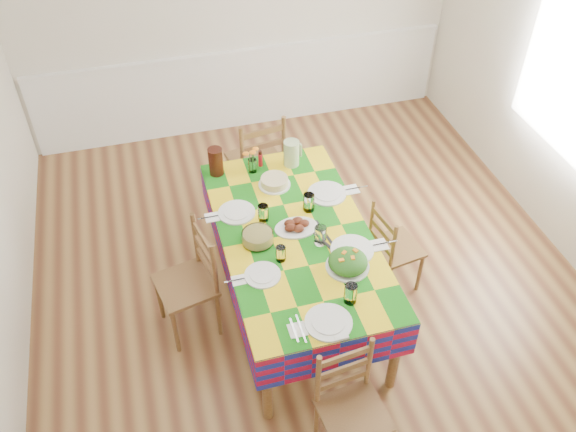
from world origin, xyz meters
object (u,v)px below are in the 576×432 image
(tea_pitcher, at_px, (216,161))
(dining_table, at_px, (295,242))
(meat_platter, at_px, (296,226))
(green_pitcher, at_px, (291,153))
(chair_left, at_px, (191,283))
(chair_right, at_px, (392,249))
(chair_far, at_px, (258,163))
(chair_near, at_px, (351,409))

(tea_pitcher, bearing_deg, dining_table, -63.91)
(dining_table, distance_m, meat_platter, 0.12)
(tea_pitcher, bearing_deg, green_pitcher, -4.16)
(chair_left, bearing_deg, chair_right, 77.10)
(chair_right, bearing_deg, meat_platter, 76.57)
(tea_pitcher, relative_size, chair_left, 0.25)
(tea_pitcher, height_order, chair_left, tea_pitcher)
(chair_far, bearing_deg, tea_pitcher, 33.84)
(chair_far, height_order, chair_right, chair_far)
(chair_near, bearing_deg, chair_left, 115.76)
(chair_far, bearing_deg, meat_platter, 81.29)
(green_pitcher, bearing_deg, chair_right, -53.55)
(chair_near, relative_size, chair_left, 0.95)
(meat_platter, distance_m, chair_far, 1.25)
(green_pitcher, height_order, chair_right, green_pitcher)
(chair_far, xyz_separation_m, chair_left, (-0.81, -1.25, -0.04))
(meat_platter, bearing_deg, green_pitcher, 76.74)
(chair_left, bearing_deg, green_pitcher, 116.47)
(meat_platter, distance_m, chair_near, 1.36)
(chair_near, height_order, chair_far, chair_far)
(meat_platter, xyz_separation_m, tea_pitcher, (-0.44, 0.81, 0.09))
(dining_table, distance_m, chair_right, 0.85)
(chair_near, xyz_separation_m, chair_far, (0.01, 2.52, 0.06))
(green_pitcher, xyz_separation_m, chair_left, (-1.00, -0.80, -0.42))
(dining_table, height_order, green_pitcher, green_pitcher)
(tea_pitcher, bearing_deg, chair_left, -114.10)
(chair_far, distance_m, chair_right, 1.50)
(tea_pitcher, relative_size, chair_right, 0.28)
(chair_right, bearing_deg, tea_pitcher, 45.33)
(chair_left, bearing_deg, dining_table, 76.99)
(chair_near, bearing_deg, chair_right, 51.01)
(tea_pitcher, distance_m, chair_left, 1.02)
(green_pitcher, height_order, tea_pitcher, tea_pitcher)
(green_pitcher, relative_size, chair_near, 0.25)
(green_pitcher, bearing_deg, chair_left, -141.19)
(chair_near, distance_m, chair_far, 2.53)
(chair_near, height_order, chair_right, chair_near)
(green_pitcher, distance_m, chair_far, 0.62)
(chair_left, relative_size, chair_right, 1.14)
(dining_table, distance_m, chair_left, 0.83)
(meat_platter, xyz_separation_m, green_pitcher, (0.18, 0.77, 0.09))
(dining_table, relative_size, chair_near, 2.21)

